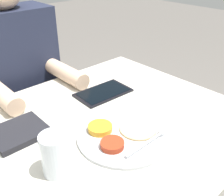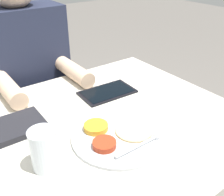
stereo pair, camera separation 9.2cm
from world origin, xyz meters
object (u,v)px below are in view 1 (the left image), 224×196
object	(u,v)px
tablet_device	(103,93)
thali_tray	(122,135)
person_diner	(21,106)
red_notebook	(19,132)
drinking_glass	(55,154)

from	to	relation	value
tablet_device	thali_tray	bearing A→B (deg)	-119.43
thali_tray	person_diner	world-z (taller)	person_diner
red_notebook	drinking_glass	distance (m)	0.23
tablet_device	person_diner	bearing A→B (deg)	113.98
red_notebook	tablet_device	bearing A→B (deg)	3.73
red_notebook	drinking_glass	world-z (taller)	drinking_glass
thali_tray	red_notebook	distance (m)	0.33
thali_tray	drinking_glass	bearing A→B (deg)	176.91
tablet_device	drinking_glass	bearing A→B (deg)	-146.84
thali_tray	red_notebook	xyz separation A→B (m)	(-0.23, 0.23, 0.00)
red_notebook	person_diner	xyz separation A→B (m)	(0.19, 0.44, -0.18)
red_notebook	person_diner	distance (m)	0.51
thali_tray	drinking_glass	world-z (taller)	drinking_glass
tablet_device	drinking_glass	world-z (taller)	drinking_glass
thali_tray	drinking_glass	distance (m)	0.23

